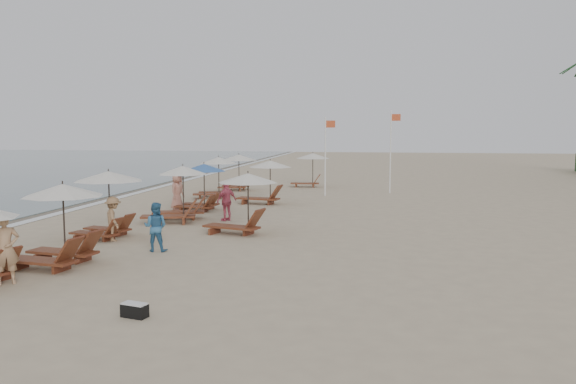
% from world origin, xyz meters
% --- Properties ---
extents(ground, '(160.00, 160.00, 0.00)m').
position_xyz_m(ground, '(0.00, 0.00, 0.00)').
color(ground, tan).
rests_on(ground, ground).
extents(wet_sand_band, '(3.20, 140.00, 0.01)m').
position_xyz_m(wet_sand_band, '(-12.50, 10.00, 0.00)').
color(wet_sand_band, '#6B5E4C').
rests_on(wet_sand_band, ground).
extents(foam_line, '(0.50, 140.00, 0.02)m').
position_xyz_m(foam_line, '(-11.20, 10.00, 0.01)').
color(foam_line, white).
rests_on(foam_line, ground).
extents(lounger_station_1, '(2.70, 2.24, 2.34)m').
position_xyz_m(lounger_station_1, '(-5.64, -0.98, 1.09)').
color(lounger_station_1, brown).
rests_on(lounger_station_1, ground).
extents(lounger_station_2, '(2.56, 2.43, 2.38)m').
position_xyz_m(lounger_station_2, '(-6.28, 3.30, 1.35)').
color(lounger_station_2, brown).
rests_on(lounger_station_2, ground).
extents(lounger_station_3, '(2.72, 2.59, 2.32)m').
position_xyz_m(lounger_station_3, '(-5.11, 7.34, 0.99)').
color(lounger_station_3, brown).
rests_on(lounger_station_3, ground).
extents(lounger_station_4, '(2.39, 2.09, 2.21)m').
position_xyz_m(lounger_station_4, '(-5.14, 10.68, 1.13)').
color(lounger_station_4, brown).
rests_on(lounger_station_4, ground).
extents(lounger_station_5, '(2.49, 2.20, 2.27)m').
position_xyz_m(lounger_station_5, '(-5.92, 15.85, 1.13)').
color(lounger_station_5, brown).
rests_on(lounger_station_5, ground).
extents(lounger_station_6, '(2.52, 2.35, 2.24)m').
position_xyz_m(lounger_station_6, '(-5.71, 19.82, 1.25)').
color(lounger_station_6, brown).
rests_on(lounger_station_6, ground).
extents(inland_station_0, '(2.84, 2.24, 2.22)m').
position_xyz_m(inland_station_0, '(-1.77, 4.93, 1.31)').
color(inland_station_0, brown).
rests_on(inland_station_0, ground).
extents(inland_station_1, '(2.90, 2.24, 2.22)m').
position_xyz_m(inland_station_1, '(-2.65, 13.58, 1.27)').
color(inland_station_1, brown).
rests_on(inland_station_1, ground).
extents(inland_station_2, '(2.62, 2.24, 2.22)m').
position_xyz_m(inland_station_2, '(-1.46, 22.75, 1.42)').
color(inland_station_2, brown).
rests_on(inland_station_2, ground).
extents(beachgoer_near, '(0.77, 0.75, 1.78)m').
position_xyz_m(beachgoer_near, '(-5.80, -2.99, 0.89)').
color(beachgoer_near, tan).
rests_on(beachgoer_near, ground).
extents(beachgoer_mid_a, '(0.78, 0.62, 1.56)m').
position_xyz_m(beachgoer_mid_a, '(-3.65, 1.41, 0.78)').
color(beachgoer_mid_a, '#2F658F').
rests_on(beachgoer_mid_a, ground).
extents(beachgoer_mid_b, '(1.06, 1.13, 1.54)m').
position_xyz_m(beachgoer_mid_b, '(-5.75, 2.83, 0.77)').
color(beachgoer_mid_b, '#97724D').
rests_on(beachgoer_mid_b, ground).
extents(beachgoer_far_a, '(0.92, 1.03, 1.68)m').
position_xyz_m(beachgoer_far_a, '(-3.07, 7.80, 0.84)').
color(beachgoer_far_a, '#CD526B').
rests_on(beachgoer_far_a, ground).
extents(beachgoer_far_b, '(0.73, 0.97, 1.78)m').
position_xyz_m(beachgoer_far_b, '(-6.29, 10.71, 0.89)').
color(beachgoer_far_b, tan).
rests_on(beachgoer_far_b, ground).
extents(duffel_bag, '(0.59, 0.40, 0.30)m').
position_xyz_m(duffel_bag, '(-1.57, -4.94, 0.15)').
color(duffel_bag, black).
rests_on(duffel_bag, ground).
extents(flag_pole_near, '(0.60, 0.08, 4.51)m').
position_xyz_m(flag_pole_near, '(0.11, 17.69, 2.50)').
color(flag_pole_near, silver).
rests_on(flag_pole_near, ground).
extents(flag_pole_far, '(0.60, 0.08, 4.90)m').
position_xyz_m(flag_pole_far, '(3.80, 19.75, 2.70)').
color(flag_pole_far, silver).
rests_on(flag_pole_far, ground).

